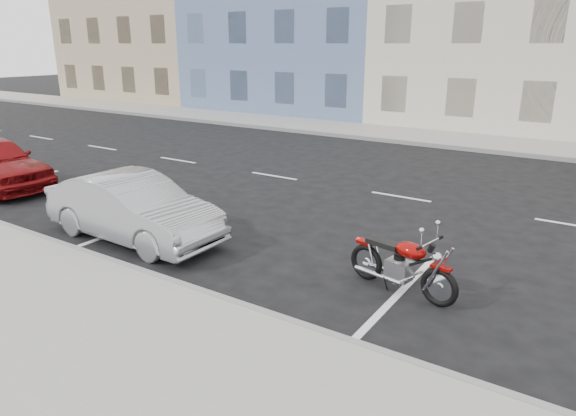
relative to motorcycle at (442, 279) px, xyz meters
The scene contains 9 objects.
ground 5.28m from the motorcycle, 97.20° to the left, with size 120.00×120.00×0.00m, color black.
sidewalk_near 6.65m from the motorcycle, 148.40° to the right, with size 80.00×3.40×0.15m, color gray.
sidewalk_far 15.03m from the motorcycle, 112.13° to the left, with size 80.00×3.40×0.15m, color gray.
curb_near 5.94m from the motorcycle, 162.53° to the right, with size 80.00×0.12×0.16m, color gray.
curb_far 13.47m from the motorcycle, 114.85° to the left, with size 80.00×0.12×0.16m, color gray.
bldg_far_west 34.71m from the motorcycle, 141.09° to the left, with size 12.00×12.00×12.00m, color tan.
bldg_cream 22.32m from the motorcycle, 97.04° to the left, with size 12.00×12.00×11.50m, color beige.
motorcycle is the anchor object (origin of this frame).
sedan_silver 6.07m from the motorcycle, behind, with size 1.39×3.98×1.31m, color #999CA0.
Camera 1 is at (2.55, -12.25, 3.78)m, focal length 32.00 mm.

